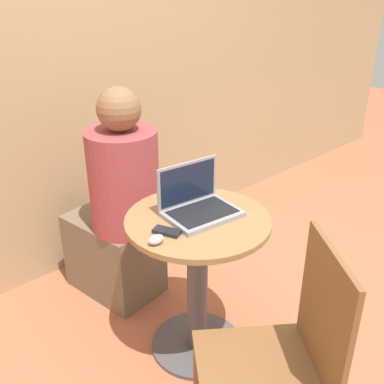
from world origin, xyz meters
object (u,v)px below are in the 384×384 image
object	(u,v)px
chair_empty	(280,367)
person_seated	(119,216)
cell_phone	(167,232)
laptop	(198,204)

from	to	relation	value
chair_empty	person_seated	xyz separation A→B (m)	(0.19, 1.19, 0.01)
person_seated	chair_empty	bearing A→B (deg)	-98.84
cell_phone	chair_empty	xyz separation A→B (m)	(-0.03, -0.60, -0.24)
cell_phone	laptop	bearing A→B (deg)	11.29
laptop	chair_empty	xyz separation A→B (m)	(-0.23, -0.64, -0.27)
chair_empty	cell_phone	bearing A→B (deg)	87.52
laptop	cell_phone	size ratio (longest dim) A/B	2.71
chair_empty	person_seated	world-z (taller)	person_seated
laptop	cell_phone	world-z (taller)	laptop
laptop	chair_empty	distance (m)	0.73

